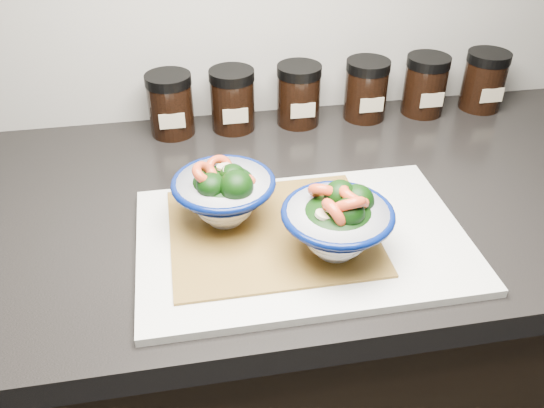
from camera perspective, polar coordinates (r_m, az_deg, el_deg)
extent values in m
cube|color=black|center=(1.23, 2.96, -17.40)|extent=(3.43, 0.58, 0.86)
cube|color=black|center=(0.91, 3.81, 0.03)|extent=(3.50, 0.60, 0.04)
cube|color=silver|center=(0.80, 3.00, -3.51)|extent=(0.45, 0.30, 0.01)
cube|color=#A87D32|center=(0.80, 0.00, -2.70)|extent=(0.28, 0.24, 0.00)
cylinder|color=white|center=(0.82, -4.65, -1.18)|extent=(0.05, 0.05, 0.01)
ellipsoid|color=white|center=(0.81, -4.70, -0.28)|extent=(0.08, 0.08, 0.04)
torus|color=#04124C|center=(0.79, -4.84, 2.07)|extent=(0.14, 0.14, 0.01)
torus|color=#04124C|center=(0.79, -4.78, 1.19)|extent=(0.12, 0.12, 0.00)
ellipsoid|color=black|center=(0.79, -4.80, 1.44)|extent=(0.11, 0.11, 0.05)
ellipsoid|color=black|center=(0.76, -3.54, 1.75)|extent=(0.05, 0.05, 0.04)
cylinder|color=#477233|center=(0.77, -3.50, 0.76)|extent=(0.01, 0.02, 0.03)
ellipsoid|color=black|center=(0.76, -6.09, 1.84)|extent=(0.04, 0.04, 0.03)
cylinder|color=#477233|center=(0.77, -6.02, 1.00)|extent=(0.02, 0.02, 0.03)
ellipsoid|color=black|center=(0.79, -3.96, 2.85)|extent=(0.04, 0.04, 0.03)
cylinder|color=#477233|center=(0.79, -3.93, 2.07)|extent=(0.01, 0.02, 0.03)
torus|color=orange|center=(0.81, -5.29, 3.60)|extent=(0.06, 0.06, 0.04)
torus|color=orange|center=(0.78, -3.00, 2.56)|extent=(0.06, 0.06, 0.03)
torus|color=orange|center=(0.77, -6.67, 3.04)|extent=(0.06, 0.06, 0.05)
cylinder|color=#CCBC8E|center=(0.78, -4.18, 3.20)|extent=(0.02, 0.02, 0.02)
cylinder|color=#CCBC8E|center=(0.79, -4.76, 3.69)|extent=(0.02, 0.02, 0.01)
cylinder|color=white|center=(0.76, 6.26, -4.32)|extent=(0.05, 0.05, 0.01)
ellipsoid|color=white|center=(0.75, 6.34, -3.40)|extent=(0.08, 0.08, 0.04)
torus|color=#04124C|center=(0.73, 6.54, -0.94)|extent=(0.15, 0.15, 0.01)
torus|color=#04124C|center=(0.74, 6.47, -1.86)|extent=(0.12, 0.12, 0.00)
ellipsoid|color=black|center=(0.74, 6.49, -1.60)|extent=(0.11, 0.11, 0.05)
ellipsoid|color=black|center=(0.75, 8.41, 0.26)|extent=(0.04, 0.04, 0.05)
cylinder|color=#477233|center=(0.76, 8.31, -0.72)|extent=(0.01, 0.02, 0.03)
ellipsoid|color=black|center=(0.74, 6.75, 0.89)|extent=(0.04, 0.04, 0.04)
cylinder|color=#477233|center=(0.75, 6.67, -0.02)|extent=(0.01, 0.01, 0.03)
ellipsoid|color=black|center=(0.71, 7.61, -0.90)|extent=(0.04, 0.04, 0.04)
cylinder|color=#477233|center=(0.72, 7.52, -1.81)|extent=(0.01, 0.02, 0.03)
torus|color=orange|center=(0.71, 6.15, -0.88)|extent=(0.04, 0.06, 0.06)
torus|color=orange|center=(0.73, 8.11, 0.71)|extent=(0.06, 0.06, 0.04)
torus|color=orange|center=(0.70, 7.67, -0.09)|extent=(0.06, 0.05, 0.05)
torus|color=orange|center=(0.74, 5.16, 1.19)|extent=(0.05, 0.05, 0.05)
cylinder|color=#CCBC8E|center=(0.71, 5.11, -1.08)|extent=(0.02, 0.02, 0.01)
cylinder|color=#CCBC8E|center=(0.72, 5.83, -0.59)|extent=(0.02, 0.02, 0.01)
cylinder|color=black|center=(1.06, -9.97, 9.25)|extent=(0.08, 0.08, 0.09)
cylinder|color=black|center=(1.04, -10.28, 12.04)|extent=(0.08, 0.08, 0.02)
cube|color=#C6B793|center=(1.03, -9.86, 8.09)|extent=(0.04, 0.00, 0.03)
cylinder|color=black|center=(1.07, -3.91, 9.83)|extent=(0.08, 0.08, 0.09)
cylinder|color=black|center=(1.05, -4.04, 12.62)|extent=(0.08, 0.08, 0.02)
cube|color=#C6B793|center=(1.04, -3.64, 8.69)|extent=(0.05, 0.00, 0.03)
cylinder|color=black|center=(1.09, 2.64, 10.33)|extent=(0.08, 0.08, 0.09)
cylinder|color=black|center=(1.07, 2.72, 13.09)|extent=(0.08, 0.08, 0.02)
cube|color=#C6B793|center=(1.06, 3.09, 9.22)|extent=(0.04, 0.00, 0.03)
cylinder|color=black|center=(1.12, 9.25, 10.71)|extent=(0.08, 0.08, 0.09)
cylinder|color=black|center=(1.10, 9.53, 13.38)|extent=(0.08, 0.08, 0.02)
cube|color=#C6B793|center=(1.09, 9.86, 9.63)|extent=(0.04, 0.00, 0.03)
cylinder|color=black|center=(1.16, 14.86, 10.91)|extent=(0.08, 0.08, 0.09)
cylinder|color=black|center=(1.14, 15.29, 13.48)|extent=(0.08, 0.08, 0.02)
cube|color=#C6B793|center=(1.13, 15.57, 9.87)|extent=(0.05, 0.00, 0.03)
cylinder|color=black|center=(1.22, 20.18, 11.02)|extent=(0.08, 0.08, 0.09)
cylinder|color=black|center=(1.20, 20.73, 13.46)|extent=(0.08, 0.08, 0.02)
cube|color=#C6B793|center=(1.19, 20.98, 10.01)|extent=(0.05, 0.00, 0.03)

